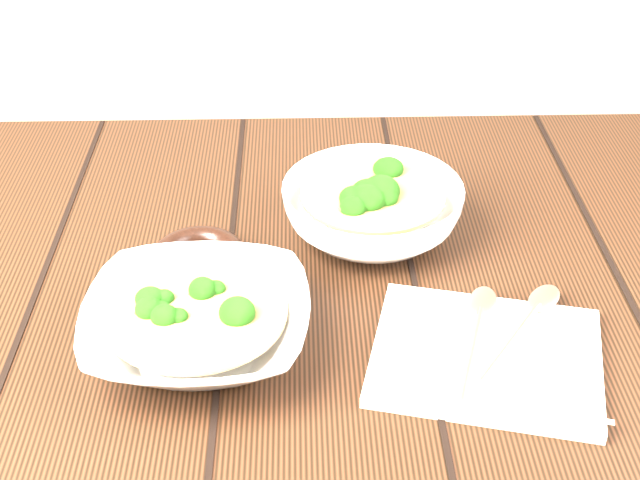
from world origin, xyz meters
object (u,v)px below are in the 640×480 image
Objects in this scene: napkin at (486,356)px; soup_bowl_front at (197,324)px; trivet at (198,258)px; soup_bowl_back at (372,209)px; table at (251,371)px.

soup_bowl_front is at bearing -172.12° from napkin.
soup_bowl_front is 0.13m from trivet.
soup_bowl_back is 2.19× the size of trivet.
trivet is 0.33m from napkin.
soup_bowl_back is (0.18, 0.19, 0.01)m from soup_bowl_front.
soup_bowl_back is at bearing 34.78° from table.
soup_bowl_front is at bearing -85.06° from trivet.
soup_bowl_back reaches higher than soup_bowl_front.
trivet is at bearing 144.12° from table.
trivet is at bearing 164.43° from napkin.
soup_bowl_back is (0.14, 0.10, 0.15)m from table.
soup_bowl_front is (-0.04, -0.09, 0.15)m from table.
soup_bowl_front reaches higher than napkin.
table is 0.29m from napkin.
napkin is at bearing -67.21° from soup_bowl_back.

